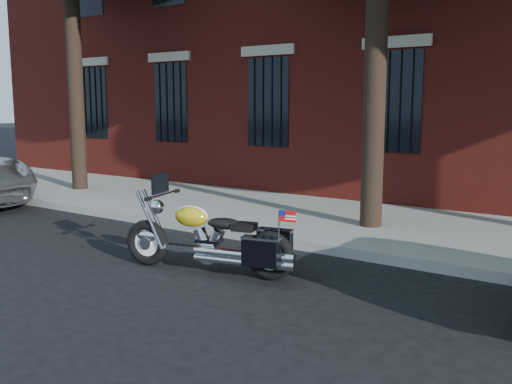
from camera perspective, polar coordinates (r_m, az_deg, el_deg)
The scene contains 4 objects.
ground at distance 7.52m, azimuth -1.21°, elevation -7.83°, with size 120.00×120.00×0.00m, color black.
curb at distance 8.62m, azimuth 4.22°, elevation -5.19°, with size 40.00×0.16×0.15m, color gray.
sidewalk at distance 10.24m, azimuth 9.61°, elevation -3.06°, with size 40.00×3.60×0.15m, color gray.
motorcycle at distance 7.28m, azimuth -4.17°, elevation -4.96°, with size 2.50×1.04×1.25m.
Camera 1 is at (4.25, -5.82, 2.14)m, focal length 40.00 mm.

